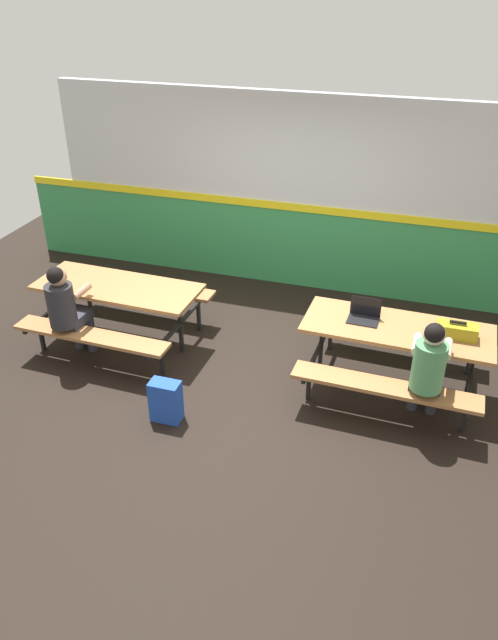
{
  "coord_description": "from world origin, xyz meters",
  "views": [
    {
      "loc": [
        1.76,
        -5.32,
        3.96
      ],
      "look_at": [
        0.0,
        0.23,
        0.55
      ],
      "focal_mm": 34.4,
      "sensor_mm": 36.0,
      "label": 1
    }
  ],
  "objects": [
    {
      "name": "ground_plane",
      "position": [
        0.0,
        0.0,
        -0.01
      ],
      "size": [
        10.0,
        10.0,
        0.02
      ],
      "primitive_type": "cube",
      "color": "black"
    },
    {
      "name": "accent_backdrop",
      "position": [
        0.0,
        2.32,
        1.25
      ],
      "size": [
        8.0,
        0.14,
        2.6
      ],
      "color": "#338C4C",
      "rests_on": "ground"
    },
    {
      "name": "picnic_table_left",
      "position": [
        -1.59,
        0.21,
        0.58
      ],
      "size": [
        1.93,
        1.6,
        0.74
      ],
      "color": "#9E6B3D",
      "rests_on": "ground"
    },
    {
      "name": "picnic_table_right",
      "position": [
        1.59,
        0.24,
        0.58
      ],
      "size": [
        1.93,
        1.6,
        0.74
      ],
      "color": "#9E6B3D",
      "rests_on": "ground"
    },
    {
      "name": "student_nearer",
      "position": [
        -1.92,
        -0.34,
        0.71
      ],
      "size": [
        0.37,
        0.53,
        1.21
      ],
      "color": "#2D2D38",
      "rests_on": "ground"
    },
    {
      "name": "student_further",
      "position": [
        1.93,
        -0.33,
        0.71
      ],
      "size": [
        0.37,
        0.53,
        1.21
      ],
      "color": "#2D2D38",
      "rests_on": "ground"
    },
    {
      "name": "laptop_dark",
      "position": [
        1.23,
        0.29,
        0.79
      ],
      "size": [
        0.33,
        0.23,
        0.22
      ],
      "color": "black",
      "rests_on": "picnic_table_right"
    },
    {
      "name": "toolbox_grey",
      "position": [
        2.15,
        0.22,
        0.81
      ],
      "size": [
        0.4,
        0.18,
        0.18
      ],
      "color": "olive",
      "rests_on": "picnic_table_right"
    },
    {
      "name": "backpack_dark",
      "position": [
        -0.47,
        -0.98,
        0.22
      ],
      "size": [
        0.3,
        0.22,
        0.44
      ],
      "color": "#1E47B2",
      "rests_on": "ground"
    }
  ]
}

